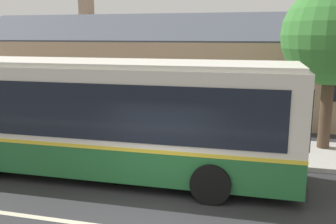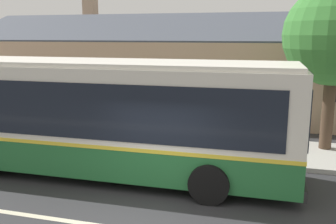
{
  "view_description": "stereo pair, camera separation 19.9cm",
  "coord_description": "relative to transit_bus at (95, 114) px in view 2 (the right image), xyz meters",
  "views": [
    {
      "loc": [
        2.28,
        -6.76,
        4.04
      ],
      "look_at": [
        -0.47,
        3.94,
        1.73
      ],
      "focal_mm": 40.0,
      "sensor_mm": 36.0,
      "label": 1
    },
    {
      "loc": [
        2.47,
        -6.7,
        4.04
      ],
      "look_at": [
        -0.47,
        3.94,
        1.73
      ],
      "focal_mm": 40.0,
      "sensor_mm": 36.0,
      "label": 2
    }
  ],
  "objects": [
    {
      "name": "transit_bus",
      "position": [
        0.0,
        0.0,
        0.0
      ],
      "size": [
        11.51,
        2.87,
        3.31
      ],
      "color": "#236633",
      "rests_on": "ground"
    },
    {
      "name": "sidewalk_far",
      "position": [
        2.35,
        3.1,
        -1.7
      ],
      "size": [
        60.0,
        3.0,
        0.15
      ],
      "primitive_type": "cube",
      "color": "#ADAAA3",
      "rests_on": "ground"
    },
    {
      "name": "bench_by_building",
      "position": [
        -5.37,
        2.89,
        -1.21
      ],
      "size": [
        1.55,
        0.51,
        0.94
      ],
      "color": "#4C4C4C",
      "rests_on": "sidewalk_far"
    },
    {
      "name": "street_tree_primary",
      "position": [
        6.76,
        3.82,
        2.12
      ],
      "size": [
        3.33,
        3.33,
        5.67
      ],
      "color": "#4C3828",
      "rests_on": "ground"
    },
    {
      "name": "community_building",
      "position": [
        0.14,
        10.62,
        0.18
      ],
      "size": [
        22.27,
        8.53,
        6.16
      ],
      "color": "tan",
      "rests_on": "ground"
    }
  ]
}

